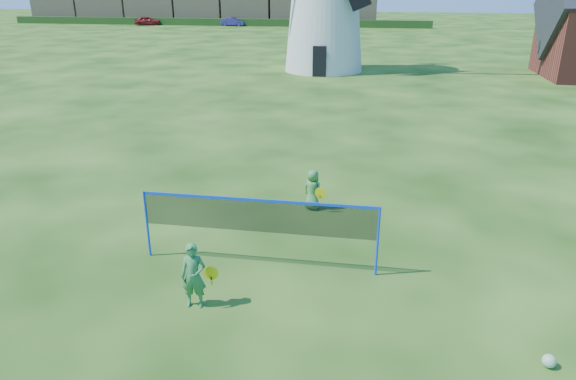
% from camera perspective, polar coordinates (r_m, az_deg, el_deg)
% --- Properties ---
extents(ground, '(220.00, 220.00, 0.00)m').
position_cam_1_polar(ground, '(11.55, -1.41, -7.78)').
color(ground, black).
rests_on(ground, ground).
extents(badminton_net, '(5.05, 0.05, 1.55)m').
position_cam_1_polar(badminton_net, '(10.90, -3.31, -2.97)').
color(badminton_net, blue).
rests_on(badminton_net, ground).
extents(player_girl, '(0.67, 0.37, 1.30)m').
position_cam_1_polar(player_girl, '(9.90, -10.30, -9.25)').
color(player_girl, '#317C41').
rests_on(player_girl, ground).
extents(player_boy, '(0.68, 0.54, 1.10)m').
position_cam_1_polar(player_boy, '(13.91, 2.75, 0.03)').
color(player_boy, '#408540').
rests_on(player_boy, ground).
extents(play_ball, '(0.22, 0.22, 0.22)m').
position_cam_1_polar(play_ball, '(9.62, 26.72, -16.41)').
color(play_ball, green).
rests_on(play_ball, ground).
extents(hedge, '(62.00, 0.80, 1.00)m').
position_cam_1_polar(hedge, '(79.72, -8.30, 17.78)').
color(hedge, '#193814').
rests_on(hedge, ground).
extents(car_left, '(3.96, 2.62, 1.25)m').
position_cam_1_polar(car_left, '(82.31, -15.17, 17.49)').
color(car_left, maroon).
rests_on(car_left, ground).
extents(car_right, '(3.65, 1.51, 1.17)m').
position_cam_1_polar(car_right, '(78.72, -6.03, 17.89)').
color(car_right, navy).
rests_on(car_right, ground).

